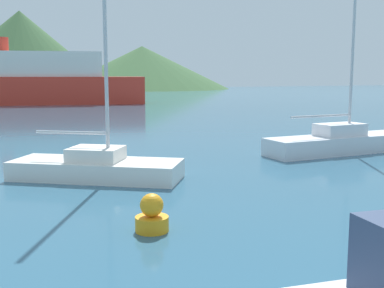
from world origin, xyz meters
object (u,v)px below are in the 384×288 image
sailboat_inner (339,141)px  ferry_distant (3,81)px  buoy_marker (152,216)px  sailboat_outer (97,165)px

sailboat_inner → ferry_distant: 44.67m
ferry_distant → buoy_marker: 49.89m
sailboat_inner → ferry_distant: bearing=103.5°
sailboat_inner → buoy_marker: sailboat_inner is taller
sailboat_inner → ferry_distant: size_ratio=0.29×
buoy_marker → sailboat_outer: bearing=90.1°
ferry_distant → sailboat_inner: bearing=-61.7°
sailboat_outer → buoy_marker: bearing=-56.6°
sailboat_inner → sailboat_outer: 10.93m
sailboat_outer → sailboat_inner: bearing=39.4°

